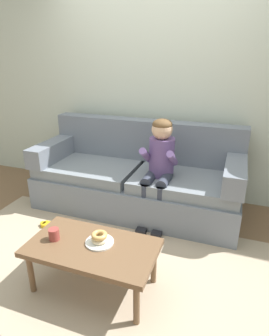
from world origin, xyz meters
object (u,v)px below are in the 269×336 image
at_px(couch, 138,179).
at_px(coffee_table, 92,250).
at_px(person_child, 159,162).
at_px(donut, 99,239).
at_px(mug, 54,234).
at_px(toy_controller, 50,226).

relative_size(couch, coffee_table, 2.39).
relative_size(person_child, donut, 9.18).
xyz_separation_m(couch, mug, (-0.19, -1.36, 0.09)).
height_order(coffee_table, mug, mug).
xyz_separation_m(couch, person_child, (0.31, -0.21, 0.32)).
xyz_separation_m(person_child, donut, (-0.15, -1.08, -0.25)).
bearing_deg(toy_controller, donut, -25.49).
distance_m(coffee_table, mug, 0.31).
distance_m(coffee_table, toy_controller, 1.04).
xyz_separation_m(coffee_table, person_child, (0.20, 1.12, 0.32)).
relative_size(donut, toy_controller, 0.53).
bearing_deg(couch, donut, -83.29).
bearing_deg(donut, couch, 96.71).
height_order(coffee_table, toy_controller, coffee_table).
bearing_deg(donut, person_child, 81.82).
relative_size(coffee_table, toy_controller, 4.22).
height_order(coffee_table, person_child, person_child).
height_order(person_child, donut, person_child).
distance_m(person_child, donut, 1.12).
bearing_deg(mug, toy_controller, 130.31).
bearing_deg(coffee_table, donut, 47.56).
bearing_deg(couch, person_child, -34.49).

